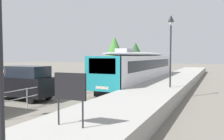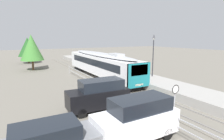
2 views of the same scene
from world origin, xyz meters
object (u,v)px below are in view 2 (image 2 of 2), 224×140
at_px(speed_limit_sign, 175,95).
at_px(parked_van_white, 137,119).
at_px(platform_lamp_mid_platform, 153,47).
at_px(commuter_train, 100,63).
at_px(parked_van_black, 99,95).

bearing_deg(speed_limit_sign, parked_van_white, -176.44).
bearing_deg(platform_lamp_mid_platform, commuter_train, 123.74).
distance_m(commuter_train, platform_lamp_mid_platform, 8.12).
xyz_separation_m(commuter_train, parked_van_black, (-5.52, -11.10, -0.85)).
relative_size(commuter_train, parked_van_white, 3.82).
bearing_deg(parked_van_black, parked_van_white, -90.00).
height_order(speed_limit_sign, parked_van_white, speed_limit_sign).
height_order(parked_van_white, parked_van_black, same).
relative_size(commuter_train, parked_van_black, 3.75).
height_order(platform_lamp_mid_platform, parked_van_white, platform_lamp_mid_platform).
bearing_deg(commuter_train, parked_van_white, -108.91).
xyz_separation_m(speed_limit_sign, parked_van_white, (-3.22, -0.20, -0.83)).
height_order(commuter_train, speed_limit_sign, commuter_train).
bearing_deg(parked_van_white, parked_van_black, 90.00).
distance_m(speed_limit_sign, parked_van_white, 3.33).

